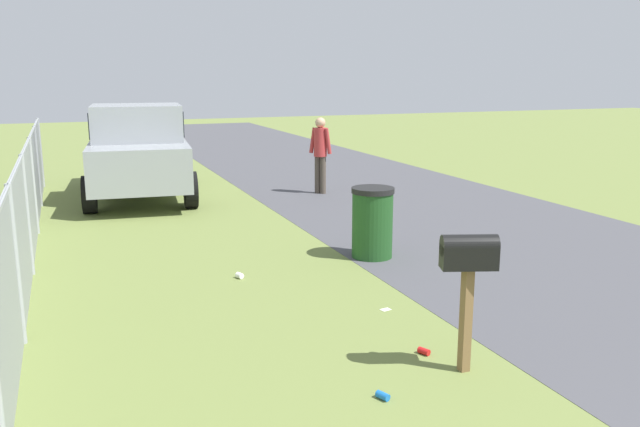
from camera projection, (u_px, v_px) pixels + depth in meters
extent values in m
cube|color=brown|center=(466.00, 320.00, 6.08)|extent=(0.09, 0.09, 1.01)
cube|color=black|center=(469.00, 257.00, 5.95)|extent=(0.36, 0.55, 0.22)
cylinder|color=black|center=(470.00, 245.00, 5.93)|extent=(0.36, 0.55, 0.20)
cube|color=red|center=(462.00, 247.00, 6.04)|extent=(0.02, 0.04, 0.18)
cube|color=#93999E|center=(139.00, 158.00, 14.75)|extent=(5.28, 2.50, 0.90)
cube|color=#93999E|center=(137.00, 123.00, 14.00)|extent=(1.91, 2.00, 0.76)
cube|color=black|center=(137.00, 123.00, 14.00)|extent=(1.86, 2.03, 0.53)
cube|color=#93999E|center=(176.00, 130.00, 15.94)|extent=(2.65, 0.35, 0.12)
cube|color=#93999E|center=(97.00, 132.00, 15.45)|extent=(2.65, 0.35, 0.12)
cylinder|color=black|center=(191.00, 190.00, 13.53)|extent=(0.78, 0.34, 0.76)
cylinder|color=black|center=(89.00, 195.00, 13.01)|extent=(0.78, 0.34, 0.76)
cylinder|color=black|center=(180.00, 168.00, 16.70)|extent=(0.78, 0.34, 0.76)
cylinder|color=black|center=(98.00, 171.00, 16.17)|extent=(0.78, 0.34, 0.76)
cylinder|color=#1E4C1E|center=(372.00, 225.00, 9.88)|extent=(0.62, 0.62, 1.00)
cylinder|color=black|center=(373.00, 190.00, 9.77)|extent=(0.65, 0.65, 0.08)
cylinder|color=#4C4238|center=(318.00, 175.00, 15.17)|extent=(0.14, 0.14, 0.87)
cylinder|color=#4C4238|center=(323.00, 175.00, 15.10)|extent=(0.14, 0.14, 0.87)
cylinder|color=#B23333|center=(320.00, 142.00, 14.97)|extent=(0.30, 0.30, 0.65)
sphere|color=tan|center=(320.00, 123.00, 14.88)|extent=(0.24, 0.24, 0.24)
cylinder|color=#B23333|center=(313.00, 140.00, 15.06)|extent=(0.09, 0.18, 0.59)
cylinder|color=#B23333|center=(328.00, 141.00, 14.87)|extent=(0.09, 0.18, 0.59)
cylinder|color=#9EA3A8|center=(16.00, 266.00, 6.63)|extent=(0.07, 0.07, 1.69)
cylinder|color=#9EA3A8|center=(27.00, 215.00, 8.95)|extent=(0.07, 0.07, 1.69)
cylinder|color=#9EA3A8|center=(33.00, 186.00, 11.27)|extent=(0.07, 0.07, 1.69)
cylinder|color=#9EA3A8|center=(38.00, 167.00, 13.59)|extent=(0.07, 0.07, 1.69)
cylinder|color=#9EA3A8|center=(41.00, 153.00, 15.91)|extent=(0.07, 0.07, 1.69)
cube|color=#9EA3A8|center=(16.00, 169.00, 7.61)|extent=(17.86, 0.04, 0.04)
cube|color=gray|center=(22.00, 237.00, 7.79)|extent=(17.86, 0.01, 1.69)
cylinder|color=blue|center=(383.00, 396.00, 5.63)|extent=(0.14, 0.11, 0.07)
cylinder|color=white|center=(240.00, 275.00, 8.94)|extent=(0.12, 0.11, 0.08)
cube|color=silver|center=(386.00, 309.00, 7.76)|extent=(0.10, 0.13, 0.01)
cylinder|color=red|center=(424.00, 351.00, 6.53)|extent=(0.14, 0.11, 0.07)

